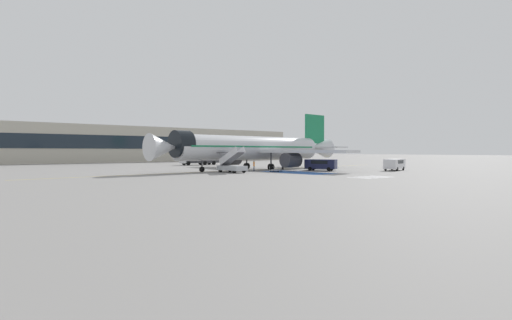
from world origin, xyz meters
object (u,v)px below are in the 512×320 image
Objects in this scene: ground_crew_1 at (254,165)px; terminal_building at (151,145)px; boarding_stairs_forward at (232,166)px; baggage_cart at (276,170)px; service_van_1 at (321,164)px; ground_crew_2 at (283,164)px; ground_crew_0 at (315,164)px; ground_crew_3 at (316,163)px; service_van_0 at (395,164)px; fuel_tanker at (200,158)px; airliner at (255,148)px.

terminal_building is at bearing 24.45° from ground_crew_1.
boarding_stairs_forward is 7.26m from baggage_cart.
service_van_1 is 7.22m from ground_crew_2.
baggage_cart is at bearing -98.51° from terminal_building.
terminal_building is at bearing -81.69° from ground_crew_0.
terminal_building is (17.37, 68.09, 4.29)m from boarding_stairs_forward.
service_van_1 is 3.24× the size of ground_crew_1.
ground_crew_3 is 67.06m from terminal_building.
terminal_building is at bearing 71.75° from boarding_stairs_forward.
ground_crew_1 reaches higher than ground_crew_2.
service_van_0 is at bearing -84.29° from terminal_building.
ground_crew_0 is 6.17m from ground_crew_2.
ground_crew_3 is (4.98, 5.62, -0.18)m from service_van_1.
ground_crew_0 is 68.35m from terminal_building.
ground_crew_3 is at bearing -115.57° from ground_crew_2.
service_van_1 is 11.26m from ground_crew_1.
ground_crew_1 is 7.35m from ground_crew_2.
fuel_tanker is at bearing 20.26° from ground_crew_1.
baggage_cart is 1.73× the size of ground_crew_0.
service_van_1 is 3.17× the size of ground_crew_0.
fuel_tanker is at bearing 134.29° from baggage_cart.
baggage_cart is at bearing 50.40° from ground_crew_3.
boarding_stairs_forward is 0.90× the size of service_van_0.
service_van_1 is 72.64m from terminal_building.
terminal_building is at bearing -11.86° from airliner.
airliner reaches higher than terminal_building.
ground_crew_0 reaches higher than ground_crew_3.
service_van_1 reaches higher than ground_crew_2.
service_van_0 is at bearing -88.91° from ground_crew_1.
ground_crew_1 is at bearing 41.16° from service_van_0.
terminal_building is (11.90, 66.64, 4.30)m from ground_crew_1.
ground_crew_3 is at bearing -87.69° from terminal_building.
ground_crew_2 is (5.93, 4.80, 0.71)m from baggage_cart.
ground_crew_2 is at bearing -16.89° from ground_crew_0.
service_van_0 reaches higher than ground_crew_3.
ground_crew_3 is at bearing 22.38° from service_van_1.
fuel_tanker is 5.61× the size of ground_crew_2.
fuel_tanker reaches higher than baggage_cart.
fuel_tanker is 5.45× the size of ground_crew_0.
service_van_1 is at bearing -20.18° from boarding_stairs_forward.
service_van_0 is 18.93m from ground_crew_2.
ground_crew_0 is at bearing -122.54° from airliner.
ground_crew_2 is (-2.34, 6.82, -0.18)m from service_van_1.
boarding_stairs_forward reaches higher than fuel_tanker.
fuel_tanker is at bearing -13.73° from airliner.
baggage_cart is (-6.37, -34.06, -1.44)m from fuel_tanker.
fuel_tanker is (4.57, 26.49, -2.07)m from airliner.
fuel_tanker is 5.58× the size of ground_crew_1.
fuel_tanker is 0.09× the size of terminal_building.
service_van_0 is 80.30m from terminal_building.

